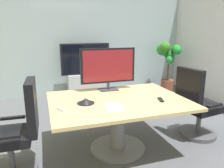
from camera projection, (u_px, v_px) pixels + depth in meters
ground_plane at (130, 154)px, 2.90m from camera, size 7.44×7.44×0.00m
wall_back_glass_partition at (82, 43)px, 5.56m from camera, size 5.61×0.10×2.61m
conference_table at (118, 112)px, 2.92m from camera, size 1.78×1.32×0.72m
office_chair_left at (18, 136)px, 2.44m from camera, size 0.60×0.58×1.09m
office_chair_right at (196, 109)px, 3.28m from camera, size 0.63×0.61×1.09m
tv_monitor at (108, 67)px, 3.25m from camera, size 0.84×0.18×0.64m
wall_display_unit at (86, 78)px, 5.44m from camera, size 1.20×0.36×1.31m
potted_plant at (168, 59)px, 5.79m from camera, size 0.60×0.63×1.32m
conference_phone at (86, 101)px, 2.71m from camera, size 0.22×0.22×0.07m
remote_control at (161, 100)px, 2.83m from camera, size 0.10×0.18×0.02m
whiteboard_marker at (61, 110)px, 2.47m from camera, size 0.08×0.12×0.02m
paper_notepad at (114, 107)px, 2.58m from camera, size 0.24×0.32×0.01m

